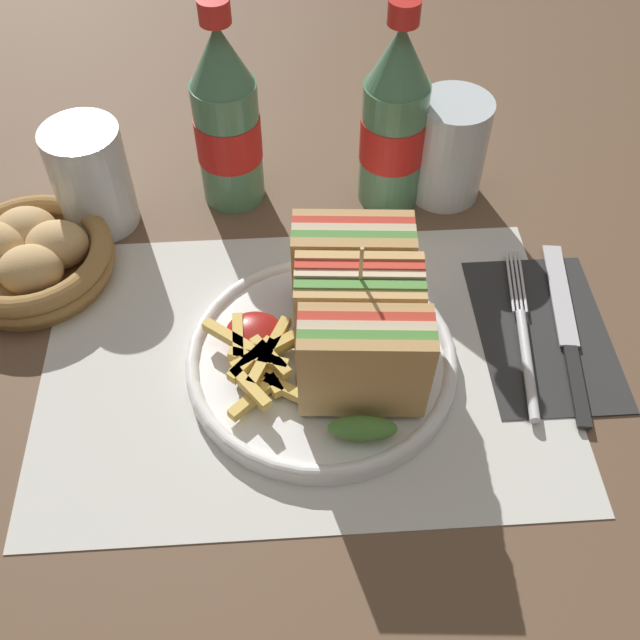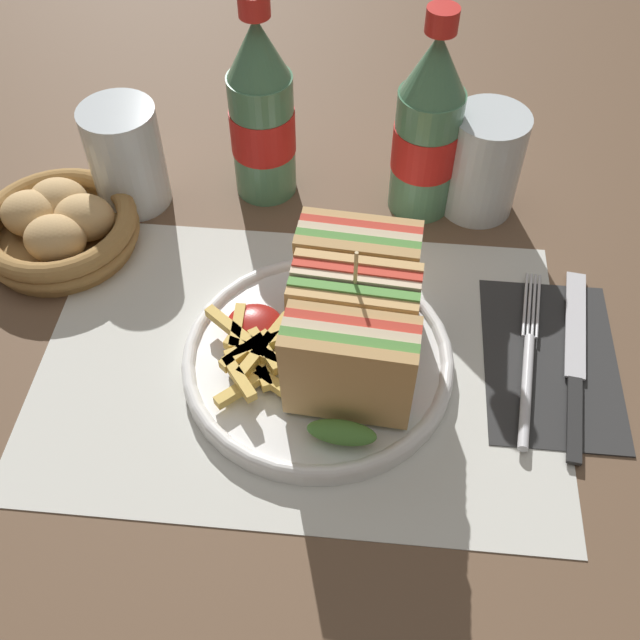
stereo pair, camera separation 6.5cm
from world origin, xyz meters
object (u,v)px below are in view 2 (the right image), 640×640
(glass_far, at_px, (128,163))
(coke_bottle_near, at_px, (262,114))
(bread_basket, at_px, (59,226))
(coke_bottle_far, at_px, (428,130))
(club_sandwich, at_px, (353,322))
(glass_near, at_px, (482,169))
(plate_main, at_px, (318,359))
(fork, at_px, (528,371))
(knife, at_px, (575,362))

(glass_far, bearing_deg, coke_bottle_near, 13.35)
(bread_basket, bearing_deg, coke_bottle_far, 14.99)
(club_sandwich, bearing_deg, coke_bottle_near, 114.31)
(glass_far, height_order, bread_basket, glass_far)
(glass_near, bearing_deg, glass_far, -176.20)
(plate_main, bearing_deg, fork, 1.71)
(fork, height_order, coke_bottle_near, coke_bottle_near)
(coke_bottle_near, distance_m, coke_bottle_far, 0.17)
(coke_bottle_far, relative_size, glass_far, 1.96)
(glass_near, xyz_separation_m, glass_far, (-0.36, -0.02, 0.00))
(fork, xyz_separation_m, glass_near, (-0.04, 0.22, 0.04))
(coke_bottle_far, distance_m, glass_near, 0.08)
(coke_bottle_far, distance_m, bread_basket, 0.38)
(coke_bottle_near, height_order, glass_far, coke_bottle_near)
(knife, bearing_deg, glass_far, 165.07)
(knife, xyz_separation_m, coke_bottle_far, (-0.14, 0.20, 0.09))
(club_sandwich, height_order, bread_basket, club_sandwich)
(fork, distance_m, bread_basket, 0.47)
(coke_bottle_far, bearing_deg, fork, -66.27)
(plate_main, height_order, bread_basket, bread_basket)
(coke_bottle_far, bearing_deg, glass_near, 3.06)
(knife, distance_m, coke_bottle_far, 0.26)
(club_sandwich, height_order, coke_bottle_far, coke_bottle_far)
(coke_bottle_far, xyz_separation_m, glass_far, (-0.30, -0.02, -0.05))
(plate_main, height_order, fork, plate_main)
(coke_bottle_near, bearing_deg, fork, -41.45)
(fork, distance_m, coke_bottle_near, 0.36)
(fork, relative_size, glass_near, 1.76)
(glass_far, bearing_deg, bread_basket, -126.28)
(club_sandwich, xyz_separation_m, knife, (0.20, 0.02, -0.06))
(coke_bottle_near, distance_m, glass_far, 0.15)
(coke_bottle_near, distance_m, glass_near, 0.23)
(club_sandwich, height_order, fork, club_sandwich)
(plate_main, relative_size, glass_near, 2.12)
(coke_bottle_near, bearing_deg, glass_near, -2.14)
(club_sandwich, height_order, knife, club_sandwich)
(fork, bearing_deg, knife, 28.10)
(plate_main, distance_m, coke_bottle_far, 0.26)
(coke_bottle_far, relative_size, bread_basket, 1.39)
(coke_bottle_near, relative_size, bread_basket, 1.39)
(glass_far, bearing_deg, glass_near, 3.80)
(fork, xyz_separation_m, glass_far, (-0.40, 0.20, 0.04))
(coke_bottle_far, bearing_deg, plate_main, -110.99)
(club_sandwich, xyz_separation_m, fork, (0.15, 0.01, -0.06))
(coke_bottle_far, height_order, bread_basket, coke_bottle_far)
(plate_main, relative_size, knife, 1.12)
(coke_bottle_far, bearing_deg, knife, -55.46)
(glass_near, height_order, bread_basket, glass_near)
(knife, distance_m, coke_bottle_near, 0.38)
(club_sandwich, distance_m, knife, 0.21)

